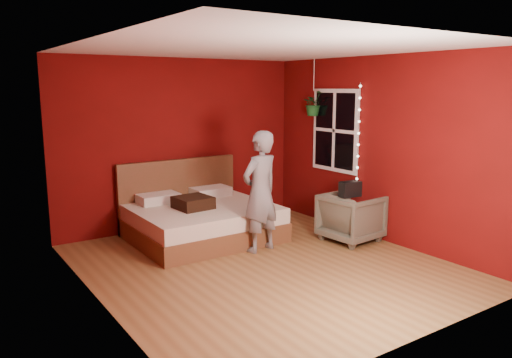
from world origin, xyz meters
name	(u,v)px	position (x,y,z in m)	size (l,w,h in m)	color
floor	(264,265)	(0.00, 0.00, 0.00)	(4.50, 4.50, 0.00)	olive
room_walls	(265,129)	(0.00, 0.00, 1.68)	(4.04, 4.54, 2.62)	#670B0A
window	(335,131)	(1.97, 0.90, 1.50)	(0.05, 0.97, 1.27)	white
fairy_lights	(359,133)	(1.94, 0.37, 1.50)	(0.04, 0.04, 1.45)	silver
bed	(200,219)	(-0.11, 1.47, 0.28)	(1.94, 1.65, 1.07)	brown
person	(260,192)	(0.29, 0.50, 0.81)	(0.59, 0.39, 1.61)	slate
armchair	(351,217)	(1.60, 0.13, 0.34)	(0.73, 0.75, 0.68)	#635F4E
handbag	(350,189)	(1.45, 0.02, 0.79)	(0.30, 0.15, 0.21)	black
throw_pillow	(193,203)	(-0.28, 1.34, 0.57)	(0.47, 0.47, 0.17)	black
hanging_plant	(313,103)	(1.88, 1.32, 1.91)	(0.37, 0.32, 0.89)	silver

